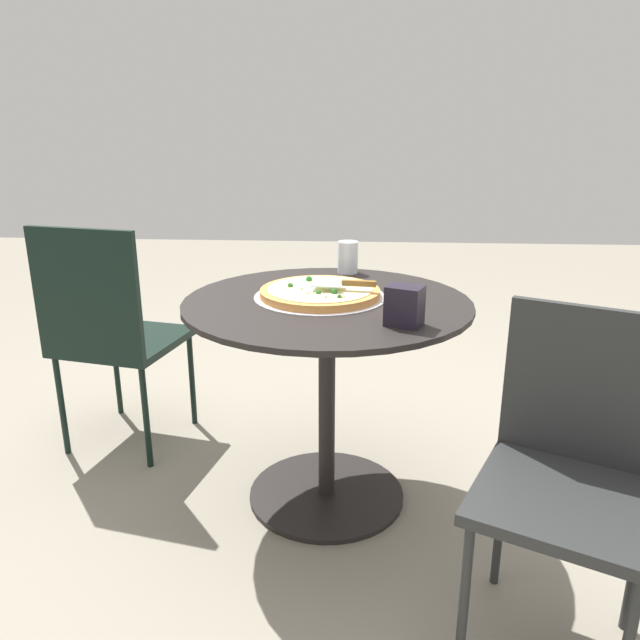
% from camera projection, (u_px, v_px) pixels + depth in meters
% --- Properties ---
extents(ground_plane, '(10.00, 10.00, 0.00)m').
position_uv_depth(ground_plane, '(326.00, 495.00, 2.18)').
color(ground_plane, gray).
extents(patio_table, '(0.93, 0.93, 0.73)m').
position_uv_depth(patio_table, '(327.00, 360.00, 2.02)').
color(patio_table, black).
rests_on(patio_table, ground).
extents(pizza_on_tray, '(0.43, 0.43, 0.05)m').
position_uv_depth(pizza_on_tray, '(320.00, 293.00, 1.99)').
color(pizza_on_tray, silver).
rests_on(pizza_on_tray, patio_table).
extents(pizza_server, '(0.09, 0.21, 0.02)m').
position_uv_depth(pizza_server, '(343.00, 284.00, 1.95)').
color(pizza_server, silver).
rests_on(pizza_server, pizza_on_tray).
extents(drinking_cup, '(0.08, 0.08, 0.12)m').
position_uv_depth(drinking_cup, '(348.00, 257.00, 2.31)').
color(drinking_cup, silver).
rests_on(drinking_cup, patio_table).
extents(napkin_dispenser, '(0.11, 0.12, 0.11)m').
position_uv_depth(napkin_dispenser, '(404.00, 306.00, 1.70)').
color(napkin_dispenser, black).
rests_on(napkin_dispenser, patio_table).
extents(patio_chair_near, '(0.54, 0.54, 0.85)m').
position_uv_depth(patio_chair_near, '(573.00, 461.00, 1.46)').
color(patio_chair_near, '#292B2B').
rests_on(patio_chair_near, ground).
extents(patio_chair_corner, '(0.52, 0.52, 0.92)m').
position_uv_depth(patio_chair_corner, '(110.00, 327.00, 2.35)').
color(patio_chair_corner, black).
rests_on(patio_chair_corner, ground).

